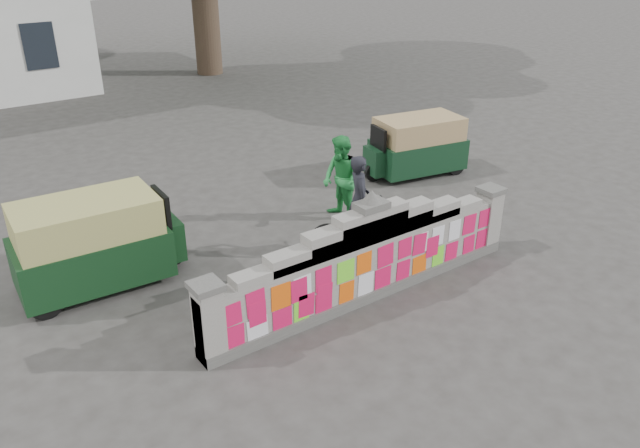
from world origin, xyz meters
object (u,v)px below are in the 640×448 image
at_px(cyclist_bike, 358,228).
at_px(rickshaw_left, 95,242).
at_px(cyclist_rider, 359,211).
at_px(pedestrian, 341,179).
at_px(rickshaw_right, 416,145).

bearing_deg(cyclist_bike, rickshaw_left, 94.39).
distance_m(cyclist_rider, rickshaw_left, 4.87).
bearing_deg(cyclist_rider, pedestrian, 0.30).
distance_m(cyclist_bike, rickshaw_right, 4.62).
bearing_deg(cyclist_rider, rickshaw_left, 94.39).
distance_m(cyclist_bike, rickshaw_left, 4.89).
bearing_deg(rickshaw_left, rickshaw_right, 8.13).
distance_m(cyclist_rider, pedestrian, 1.53).
height_order(cyclist_bike, pedestrian, pedestrian).
bearing_deg(rickshaw_right, cyclist_bike, 42.88).
height_order(rickshaw_left, rickshaw_right, rickshaw_left).
bearing_deg(rickshaw_left, cyclist_rider, -17.59).
height_order(pedestrian, rickshaw_right, pedestrian).
height_order(pedestrian, rickshaw_left, pedestrian).
bearing_deg(rickshaw_left, cyclist_bike, -17.59).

